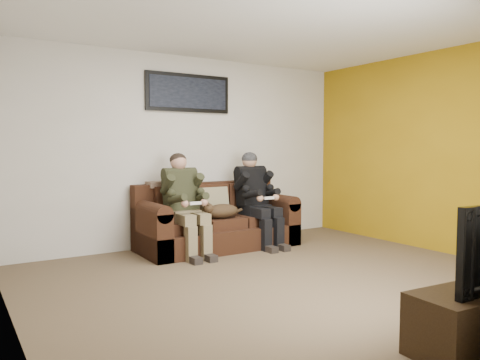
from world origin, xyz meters
TOP-DOWN VIEW (x-y plane):
  - floor at (0.00, 0.00)m, footprint 5.00×5.00m
  - ceiling at (0.00, 0.00)m, footprint 5.00×5.00m
  - wall_back at (0.00, 2.25)m, footprint 5.00×0.00m
  - wall_left at (-2.50, 0.00)m, footprint 0.00×4.50m
  - wall_right at (2.50, 0.00)m, footprint 0.00×4.50m
  - accent_wall_right at (2.49, 0.00)m, footprint 0.00×4.50m
  - sofa at (0.17, 1.83)m, footprint 2.12×0.91m
  - throw_pillow at (0.17, 1.87)m, footprint 0.40×0.19m
  - throw_blanket at (-0.47, 2.09)m, footprint 0.43×0.21m
  - person_left at (-0.37, 1.65)m, footprint 0.51×0.87m
  - person_right at (0.72, 1.65)m, footprint 0.51×0.86m
  - cat at (0.13, 1.60)m, footprint 0.66×0.26m
  - framed_poster at (-0.03, 2.22)m, footprint 1.25×0.05m

SIDE VIEW (x-z plane):
  - floor at x=0.00m, z-range 0.00..0.00m
  - sofa at x=0.17m, z-range -0.11..0.76m
  - cat at x=0.13m, z-range 0.40..0.64m
  - throw_pillow at x=0.17m, z-range 0.42..0.82m
  - person_left at x=-0.37m, z-range 0.08..1.35m
  - person_right at x=0.72m, z-range 0.08..1.36m
  - throw_blanket at x=-0.47m, z-range 0.83..0.90m
  - wall_back at x=0.00m, z-range -1.20..3.80m
  - wall_left at x=-2.50m, z-range -0.95..3.55m
  - wall_right at x=2.50m, z-range -0.95..3.55m
  - accent_wall_right at x=2.49m, z-range -0.95..3.55m
  - framed_poster at x=-0.03m, z-range 1.84..2.36m
  - ceiling at x=0.00m, z-range 2.60..2.60m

